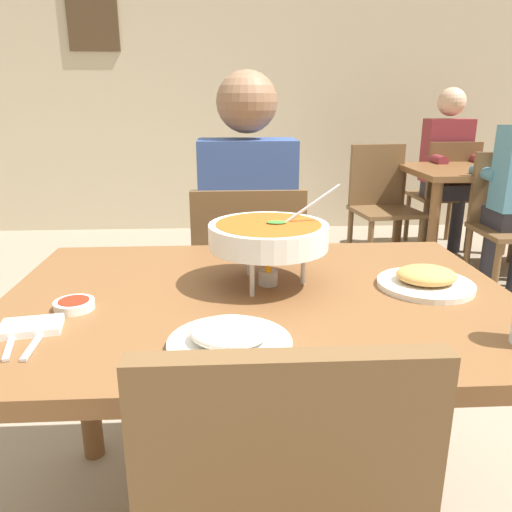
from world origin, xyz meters
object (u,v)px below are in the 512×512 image
(chair_diner_main, at_px, (248,283))
(curry_bowl, at_px, (268,236))
(chair_bg_middle, at_px, (509,217))
(appetizer_plate, at_px, (426,280))
(patron_bg_left, at_px, (447,160))
(sauce_dish, at_px, (74,305))
(dining_table_far, at_px, (477,187))
(rice_plate, at_px, (230,338))
(dining_table_main, at_px, (259,334))
(diner_main, at_px, (247,223))
(chair_bg_corner, at_px, (381,199))
(chair_bg_left, at_px, (445,189))

(chair_diner_main, bearing_deg, curry_bowl, -87.73)
(chair_diner_main, height_order, chair_bg_middle, same)
(appetizer_plate, bearing_deg, patron_bg_left, 65.59)
(sauce_dish, relative_size, dining_table_far, 0.09)
(patron_bg_left, bearing_deg, rice_plate, -119.67)
(dining_table_main, xyz_separation_m, chair_diner_main, (-0.00, 0.73, -0.13))
(sauce_dish, bearing_deg, curry_bowl, 16.65)
(sauce_dish, xyz_separation_m, dining_table_far, (2.14, 2.40, -0.14))
(diner_main, height_order, chair_bg_corner, diner_main)
(rice_plate, bearing_deg, dining_table_far, 55.47)
(patron_bg_left, bearing_deg, appetizer_plate, -114.41)
(sauce_dish, bearing_deg, chair_bg_left, 53.72)
(chair_diner_main, distance_m, chair_bg_middle, 2.02)
(diner_main, bearing_deg, rice_plate, -94.14)
(dining_table_main, relative_size, chair_bg_corner, 1.38)
(dining_table_main, bearing_deg, dining_table_far, 53.56)
(curry_bowl, bearing_deg, appetizer_plate, -6.42)
(dining_table_main, xyz_separation_m, chair_bg_corner, (1.06, 2.46, -0.13))
(chair_diner_main, bearing_deg, appetizer_plate, -59.16)
(chair_bg_left, bearing_deg, rice_plate, -119.84)
(diner_main, bearing_deg, sauce_dish, -117.13)
(appetizer_plate, relative_size, dining_table_far, 0.24)
(diner_main, distance_m, sauce_dish, 0.93)
(chair_diner_main, height_order, rice_plate, chair_diner_main)
(rice_plate, distance_m, chair_bg_middle, 2.76)
(sauce_dish, relative_size, patron_bg_left, 0.07)
(sauce_dish, distance_m, chair_bg_left, 3.63)
(dining_table_far, distance_m, chair_bg_left, 0.53)
(chair_diner_main, height_order, sauce_dish, chair_diner_main)
(patron_bg_left, bearing_deg, dining_table_far, -89.07)
(dining_table_main, xyz_separation_m, curry_bowl, (0.03, 0.06, 0.24))
(appetizer_plate, height_order, sauce_dish, appetizer_plate)
(chair_bg_left, height_order, chair_bg_corner, same)
(chair_bg_middle, relative_size, chair_bg_corner, 1.00)
(diner_main, distance_m, chair_bg_corner, 2.02)
(rice_plate, height_order, sauce_dish, rice_plate)
(curry_bowl, distance_m, dining_table_far, 2.84)
(dining_table_main, height_order, appetizer_plate, appetizer_plate)
(appetizer_plate, bearing_deg, sauce_dish, -173.91)
(dining_table_main, distance_m, chair_bg_middle, 2.49)
(diner_main, xyz_separation_m, chair_bg_left, (1.72, 2.09, -0.24))
(dining_table_main, relative_size, diner_main, 0.95)
(appetizer_plate, xyz_separation_m, chair_bg_corner, (0.64, 2.44, -0.26))
(curry_bowl, relative_size, chair_bg_middle, 0.37)
(chair_bg_middle, bearing_deg, patron_bg_left, 88.96)
(diner_main, bearing_deg, chair_bg_left, 50.57)
(appetizer_plate, distance_m, patron_bg_left, 3.11)
(dining_table_main, height_order, chair_diner_main, chair_diner_main)
(diner_main, xyz_separation_m, curry_bowl, (0.03, -0.70, 0.13))
(appetizer_plate, relative_size, patron_bg_left, 0.18)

